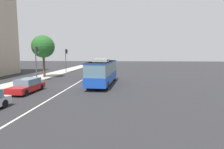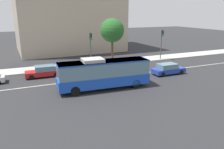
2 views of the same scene
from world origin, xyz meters
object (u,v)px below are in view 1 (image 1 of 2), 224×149
at_px(sedan_blue, 100,72).
at_px(traffic_light_near_corner, 66,56).
at_px(traffic_light_far_corner, 37,58).
at_px(street_tree_kerbside_left, 43,47).
at_px(transit_bus, 103,71).
at_px(sedan_red, 27,86).

xyz_separation_m(sedan_blue, traffic_light_near_corner, (4.67, 8.15, 2.84)).
height_order(traffic_light_far_corner, street_tree_kerbside_left, street_tree_kerbside_left).
distance_m(transit_bus, traffic_light_near_corner, 18.01).
bearing_deg(traffic_light_far_corner, sedan_blue, 49.28).
bearing_deg(street_tree_kerbside_left, sedan_red, -162.67).
bearing_deg(sedan_red, sedan_blue, 162.14).
relative_size(transit_bus, sedan_red, 2.23).
height_order(sedan_red, traffic_light_far_corner, traffic_light_far_corner).
bearing_deg(transit_bus, sedan_red, 129.63).
bearing_deg(traffic_light_far_corner, traffic_light_near_corner, 94.08).
distance_m(transit_bus, street_tree_kerbside_left, 12.85).
height_order(sedan_red, sedan_blue, same).
bearing_deg(transit_bus, street_tree_kerbside_left, 65.37).
bearing_deg(sedan_red, transit_bus, 127.67).
xyz_separation_m(sedan_blue, street_tree_kerbside_left, (-4.33, 8.96, 4.59)).
bearing_deg(sedan_blue, traffic_light_near_corner, 59.94).
distance_m(traffic_light_far_corner, street_tree_kerbside_left, 4.33).
xyz_separation_m(sedan_red, traffic_light_near_corner, (20.24, 2.70, 2.84)).
distance_m(transit_bus, sedan_blue, 10.38).
height_order(transit_bus, sedan_red, transit_bus).
relative_size(sedan_red, street_tree_kerbside_left, 0.63).
height_order(traffic_light_near_corner, traffic_light_far_corner, same).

